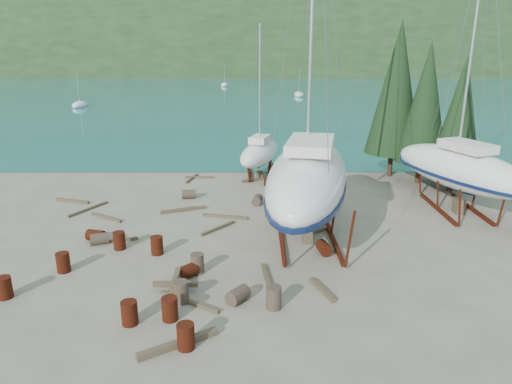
{
  "coord_description": "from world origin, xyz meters",
  "views": [
    {
      "loc": [
        0.56,
        -20.27,
        9.23
      ],
      "look_at": [
        0.6,
        3.0,
        2.06
      ],
      "focal_mm": 32.0,
      "sensor_mm": 36.0,
      "label": 1
    }
  ],
  "objects_px": {
    "small_sailboat_shore": "(260,153)",
    "worker": "(327,202)",
    "large_sailboat_near": "(308,176)",
    "large_sailboat_far": "(460,168)"
  },
  "relations": [
    {
      "from": "large_sailboat_near",
      "to": "worker",
      "type": "height_order",
      "value": "large_sailboat_near"
    },
    {
      "from": "large_sailboat_far",
      "to": "worker",
      "type": "distance_m",
      "value": 8.31
    },
    {
      "from": "large_sailboat_far",
      "to": "worker",
      "type": "xyz_separation_m",
      "value": [
        -8.03,
        -1.31,
        -1.67
      ]
    },
    {
      "from": "large_sailboat_far",
      "to": "small_sailboat_shore",
      "type": "relative_size",
      "value": 1.45
    },
    {
      "from": "small_sailboat_shore",
      "to": "worker",
      "type": "distance_m",
      "value": 10.14
    },
    {
      "from": "large_sailboat_near",
      "to": "small_sailboat_shore",
      "type": "bearing_deg",
      "value": 112.05
    },
    {
      "from": "large_sailboat_far",
      "to": "small_sailboat_shore",
      "type": "height_order",
      "value": "large_sailboat_far"
    },
    {
      "from": "large_sailboat_far",
      "to": "large_sailboat_near",
      "type": "bearing_deg",
      "value": -178.13
    },
    {
      "from": "large_sailboat_far",
      "to": "small_sailboat_shore",
      "type": "distance_m",
      "value": 14.31
    },
    {
      "from": "large_sailboat_near",
      "to": "large_sailboat_far",
      "type": "bearing_deg",
      "value": 34.86
    }
  ]
}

